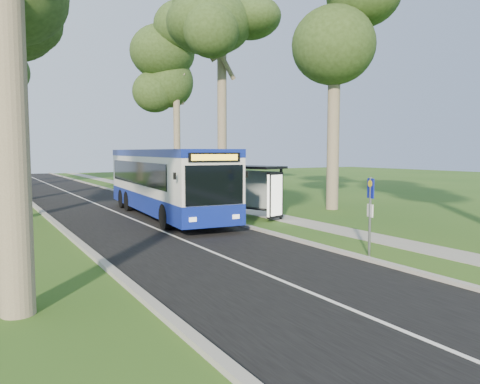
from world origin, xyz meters
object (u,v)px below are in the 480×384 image
object	(u,v)px
bus_stop_sign	(370,207)
bus_shelter	(260,182)
bus	(165,182)
litter_bin	(218,204)

from	to	relation	value
bus_stop_sign	bus_shelter	size ratio (longest dim) A/B	0.74
bus	bus_stop_sign	world-z (taller)	bus
bus	bus_stop_sign	xyz separation A→B (m)	(2.28, -11.67, -0.19)
bus	litter_bin	xyz separation A→B (m)	(3.04, 0.10, -1.29)
bus_stop_sign	bus_shelter	xyz separation A→B (m)	(1.34, 8.50, 0.26)
bus_stop_sign	bus	bearing A→B (deg)	116.30
bus_shelter	litter_bin	size ratio (longest dim) A/B	3.68
bus	litter_bin	bearing A→B (deg)	5.81
bus_stop_sign	bus_shelter	distance (m)	8.61
bus	litter_bin	distance (m)	3.30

